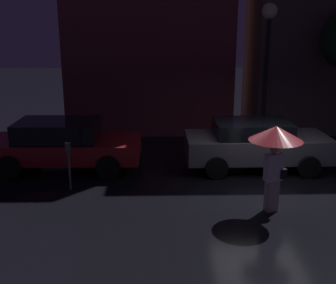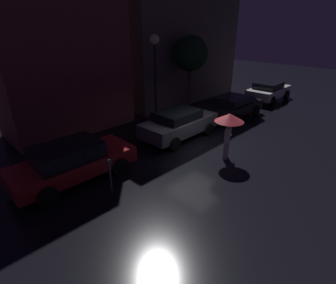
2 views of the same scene
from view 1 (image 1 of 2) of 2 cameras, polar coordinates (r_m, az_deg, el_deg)
name	(u,v)px [view 1 (image 1 of 2)]	position (r m, az deg, el deg)	size (l,w,h in m)	color
ground_plane	(263,185)	(11.54, 12.81, -5.77)	(60.00, 60.00, 0.00)	black
parked_car_red	(63,144)	(12.66, -14.07, -0.23)	(4.43, 2.01, 1.45)	maroon
parked_car_grey	(255,143)	(12.63, 11.76, -0.17)	(4.16, 1.97, 1.43)	slate
pedestrian_with_umbrella	(276,141)	(9.54, 14.36, 0.07)	(1.19, 1.19, 2.01)	beige
parking_meter	(69,161)	(11.00, -13.30, -2.50)	(0.12, 0.10, 1.28)	#4C5154
street_lamp_near	(268,39)	(14.89, 13.37, 13.40)	(0.52, 0.52, 4.80)	black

